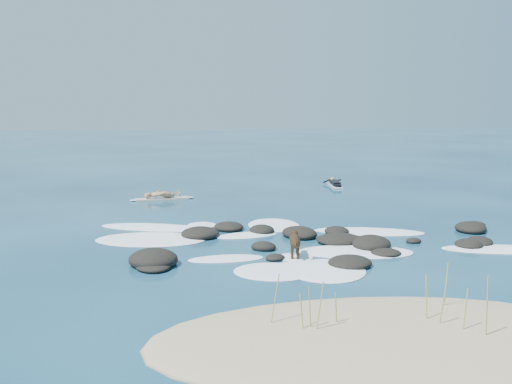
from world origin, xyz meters
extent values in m
plane|color=#0A2642|center=(0.00, 0.00, 0.00)|extent=(160.00, 160.00, 0.00)
ellipsoid|color=#9E8966|center=(0.00, -8.20, 0.00)|extent=(9.00, 4.40, 0.60)
cylinder|color=#939649|center=(1.57, -7.17, 0.62)|extent=(0.10, 0.07, 1.00)
cylinder|color=#939649|center=(1.33, -8.50, 0.57)|extent=(0.13, 0.10, 0.91)
cylinder|color=#939649|center=(-0.91, -7.97, 0.49)|extent=(0.09, 0.10, 0.74)
cylinder|color=#939649|center=(-1.59, -8.15, 0.52)|extent=(0.10, 0.12, 0.79)
cylinder|color=#939649|center=(-2.03, -7.74, 0.65)|extent=(0.21, 0.11, 1.05)
cylinder|color=#939649|center=(-1.29, -8.24, 0.65)|extent=(0.15, 0.07, 1.06)
cylinder|color=#939649|center=(1.02, -8.22, 0.55)|extent=(0.15, 0.06, 0.85)
cylinder|color=#939649|center=(0.83, -7.96, 0.63)|extent=(0.06, 0.10, 1.02)
cylinder|color=#939649|center=(-1.44, -8.15, 0.60)|extent=(0.10, 0.12, 0.95)
cylinder|color=#939649|center=(1.58, -8.78, 0.74)|extent=(0.09, 0.06, 1.24)
ellipsoid|color=black|center=(-4.63, -2.70, 0.14)|extent=(1.81, 1.86, 0.57)
ellipsoid|color=black|center=(-4.62, -3.03, 0.06)|extent=(1.24, 1.41, 0.26)
ellipsoid|color=black|center=(-0.09, 0.14, 0.11)|extent=(1.47, 1.63, 0.42)
ellipsoid|color=black|center=(-1.28, -2.57, 0.05)|extent=(0.71, 0.66, 0.22)
ellipsoid|color=black|center=(5.25, -1.53, 0.08)|extent=(1.17, 1.26, 0.32)
ellipsoid|color=black|center=(1.24, 0.46, 0.07)|extent=(0.96, 1.05, 0.30)
ellipsoid|color=black|center=(1.96, -2.41, 0.06)|extent=(0.94, 0.85, 0.24)
ellipsoid|color=black|center=(1.79, -1.61, 0.13)|extent=(1.53, 1.61, 0.52)
ellipsoid|color=black|center=(4.74, -1.85, 0.09)|extent=(0.83, 0.87, 0.35)
ellipsoid|color=black|center=(5.89, 0.31, 0.10)|extent=(1.43, 1.59, 0.40)
ellipsoid|color=black|center=(6.46, 1.11, 0.05)|extent=(0.97, 1.01, 0.20)
ellipsoid|color=black|center=(1.00, -0.84, 0.09)|extent=(1.46, 1.21, 0.38)
ellipsoid|color=black|center=(-2.33, 1.45, 0.09)|extent=(1.36, 1.41, 0.34)
ellipsoid|color=black|center=(-1.25, 0.81, 0.09)|extent=(0.98, 1.08, 0.36)
ellipsoid|color=black|center=(-3.33, 0.45, 0.11)|extent=(1.64, 1.64, 0.42)
ellipsoid|color=black|center=(-1.47, -1.42, 0.08)|extent=(0.96, 0.90, 0.33)
ellipsoid|color=black|center=(3.32, -1.06, 0.05)|extent=(0.62, 0.56, 0.20)
ellipsoid|color=black|center=(0.63, -3.38, 0.09)|extent=(1.56, 1.52, 0.35)
ellipsoid|color=white|center=(-4.90, 0.21, 0.01)|extent=(3.78, 2.46, 0.12)
ellipsoid|color=white|center=(-4.95, 2.00, 0.01)|extent=(4.07, 2.32, 0.12)
ellipsoid|color=white|center=(1.19, -2.02, 0.01)|extent=(3.58, 2.04, 0.12)
ellipsoid|color=white|center=(5.59, -2.21, 0.01)|extent=(3.69, 1.73, 0.12)
ellipsoid|color=white|center=(-0.40, -3.41, 0.01)|extent=(2.99, 1.52, 0.12)
ellipsoid|color=white|center=(-0.09, -3.78, 0.01)|extent=(2.68, 2.80, 0.12)
ellipsoid|color=white|center=(2.38, 0.53, 0.01)|extent=(3.93, 2.13, 0.12)
ellipsoid|color=white|center=(-1.79, 0.44, 0.01)|extent=(2.27, 1.33, 0.12)
ellipsoid|color=white|center=(-3.25, 2.19, 0.01)|extent=(1.15, 1.14, 0.12)
ellipsoid|color=white|center=(-0.69, 1.94, 0.01)|extent=(1.87, 2.39, 0.12)
ellipsoid|color=white|center=(-2.64, -2.36, 0.01)|extent=(2.21, 0.97, 0.12)
ellipsoid|color=white|center=(-1.51, -3.72, 0.01)|extent=(2.39, 2.10, 0.12)
ellipsoid|color=white|center=(-0.72, -2.42, 0.01)|extent=(1.10, 0.90, 0.12)
cube|color=beige|center=(-4.95, 7.92, 0.04)|extent=(2.47, 0.97, 0.08)
ellipsoid|color=beige|center=(-3.77, 8.16, 0.04)|extent=(0.53, 0.37, 0.09)
ellipsoid|color=beige|center=(-6.14, 7.68, 0.04)|extent=(0.53, 0.37, 0.09)
imported|color=#AD795B|center=(-4.95, 7.92, 0.87)|extent=(0.48, 0.64, 1.57)
cube|color=white|center=(3.87, 11.24, 0.05)|extent=(0.57, 2.07, 0.07)
ellipsoid|color=white|center=(3.93, 12.26, 0.05)|extent=(0.27, 0.46, 0.08)
cube|color=black|center=(3.87, 11.24, 0.19)|extent=(0.44, 1.27, 0.20)
sphere|color=tan|center=(3.91, 11.97, 0.30)|extent=(0.22, 0.22, 0.21)
cylinder|color=black|center=(3.66, 12.12, 0.18)|extent=(0.51, 0.25, 0.23)
cylinder|color=black|center=(4.18, 12.09, 0.18)|extent=(0.50, 0.30, 0.23)
cube|color=black|center=(3.84, 10.55, 0.15)|extent=(0.34, 0.53, 0.13)
cylinder|color=black|center=(-0.72, -2.52, 0.51)|extent=(0.37, 0.63, 0.29)
sphere|color=black|center=(-0.68, -2.25, 0.51)|extent=(0.34, 0.34, 0.30)
sphere|color=black|center=(-0.75, -2.79, 0.51)|extent=(0.31, 0.31, 0.27)
sphere|color=black|center=(-0.65, -2.08, 0.61)|extent=(0.24, 0.24, 0.22)
cone|color=black|center=(-0.64, -1.95, 0.60)|extent=(0.13, 0.15, 0.11)
cone|color=black|center=(-0.71, -2.08, 0.70)|extent=(0.11, 0.09, 0.11)
cone|color=black|center=(-0.60, -2.10, 0.70)|extent=(0.11, 0.09, 0.11)
cylinder|color=black|center=(-0.76, -2.30, 0.20)|extent=(0.08, 0.08, 0.39)
cylinder|color=black|center=(-0.61, -2.33, 0.20)|extent=(0.08, 0.08, 0.39)
cylinder|color=black|center=(-0.82, -2.71, 0.20)|extent=(0.08, 0.08, 0.39)
cylinder|color=black|center=(-0.67, -2.74, 0.20)|extent=(0.08, 0.08, 0.39)
cylinder|color=black|center=(-0.77, -2.92, 0.56)|extent=(0.09, 0.29, 0.17)
camera|label=1|loc=(-3.49, -17.84, 4.31)|focal=40.00mm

